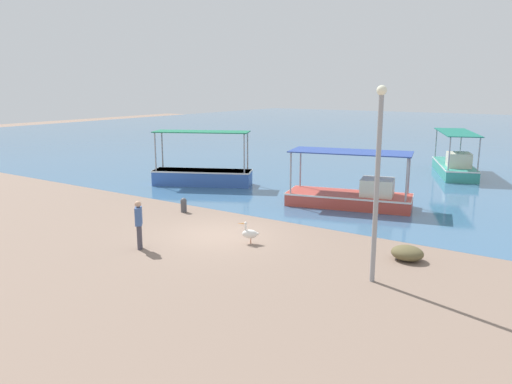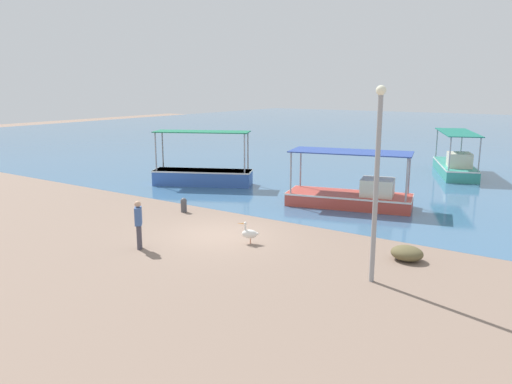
{
  "view_description": "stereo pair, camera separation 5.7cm",
  "coord_description": "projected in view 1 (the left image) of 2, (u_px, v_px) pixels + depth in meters",
  "views": [
    {
      "loc": [
        11.27,
        -14.18,
        5.52
      ],
      "look_at": [
        -0.38,
        3.17,
        1.04
      ],
      "focal_mm": 35.0,
      "sensor_mm": 36.0,
      "label": 1
    },
    {
      "loc": [
        11.32,
        -14.15,
        5.52
      ],
      "look_at": [
        -0.38,
        3.17,
        1.04
      ],
      "focal_mm": 35.0,
      "sensor_mm": 36.0,
      "label": 2
    }
  ],
  "objects": [
    {
      "name": "ground",
      "position": [
        218.0,
        235.0,
        18.81
      ],
      "size": [
        120.0,
        120.0,
        0.0
      ],
      "primitive_type": "plane",
      "color": "#836C5C"
    },
    {
      "name": "fishing_boat_far_right",
      "position": [
        353.0,
        194.0,
        23.09
      ],
      "size": [
        6.01,
        3.35,
        2.57
      ],
      "color": "#BD4236",
      "rests_on": "harbor_water"
    },
    {
      "name": "fisherman_standing",
      "position": [
        139.0,
        223.0,
        17.02
      ],
      "size": [
        0.43,
        0.44,
        1.69
      ],
      "color": "#44414D",
      "rests_on": "ground"
    },
    {
      "name": "fishing_boat_near_left",
      "position": [
        202.0,
        174.0,
        28.13
      ],
      "size": [
        5.62,
        3.75,
        3.03
      ],
      "color": "#365EAD",
      "rests_on": "harbor_water"
    },
    {
      "name": "fishing_boat_outer",
      "position": [
        455.0,
        165.0,
        31.23
      ],
      "size": [
        4.06,
        6.55,
        2.68
      ],
      "color": "teal",
      "rests_on": "harbor_water"
    },
    {
      "name": "lamp_post",
      "position": [
        377.0,
        174.0,
        13.71
      ],
      "size": [
        0.28,
        0.28,
        5.53
      ],
      "color": "gray",
      "rests_on": "ground"
    },
    {
      "name": "mooring_bollard",
      "position": [
        184.0,
        205.0,
        22.11
      ],
      "size": [
        0.28,
        0.28,
        0.64
      ],
      "color": "#47474C",
      "rests_on": "ground"
    },
    {
      "name": "pelican",
      "position": [
        250.0,
        233.0,
        17.68
      ],
      "size": [
        0.76,
        0.5,
        0.8
      ],
      "color": "#E0997A",
      "rests_on": "ground"
    },
    {
      "name": "harbor_water",
      "position": [
        474.0,
        134.0,
        57.78
      ],
      "size": [
        110.0,
        90.0,
        0.0
      ],
      "primitive_type": "cube",
      "color": "#3D678D",
      "rests_on": "ground"
    },
    {
      "name": "net_pile",
      "position": [
        407.0,
        253.0,
        16.02
      ],
      "size": [
        1.04,
        0.88,
        0.48
      ],
      "primitive_type": "ellipsoid",
      "color": "brown",
      "rests_on": "ground"
    }
  ]
}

